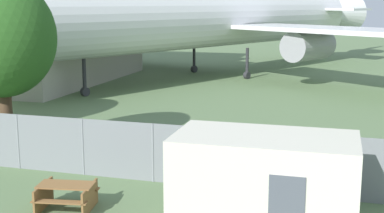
{
  "coord_description": "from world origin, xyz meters",
  "views": [
    {
      "loc": [
        5.99,
        -5.51,
        5.86
      ],
      "look_at": [
        0.46,
        13.36,
        2.0
      ],
      "focal_mm": 50.0,
      "sensor_mm": 36.0,
      "label": 1
    }
  ],
  "objects_px": {
    "portable_cabin": "(264,184)",
    "picnic_bench_open_grass": "(66,194)",
    "tree_behind_benches": "(1,38)",
    "airplane": "(209,18)"
  },
  "relations": [
    {
      "from": "airplane",
      "to": "portable_cabin",
      "type": "height_order",
      "value": "airplane"
    },
    {
      "from": "airplane",
      "to": "tree_behind_benches",
      "type": "distance_m",
      "value": 24.06
    },
    {
      "from": "picnic_bench_open_grass",
      "to": "tree_behind_benches",
      "type": "height_order",
      "value": "tree_behind_benches"
    },
    {
      "from": "tree_behind_benches",
      "to": "airplane",
      "type": "bearing_deg",
      "value": 86.36
    },
    {
      "from": "portable_cabin",
      "to": "picnic_bench_open_grass",
      "type": "bearing_deg",
      "value": -179.2
    },
    {
      "from": "portable_cabin",
      "to": "tree_behind_benches",
      "type": "bearing_deg",
      "value": 159.77
    },
    {
      "from": "airplane",
      "to": "portable_cabin",
      "type": "distance_m",
      "value": 29.09
    },
    {
      "from": "airplane",
      "to": "picnic_bench_open_grass",
      "type": "bearing_deg",
      "value": 32.87
    },
    {
      "from": "portable_cabin",
      "to": "tree_behind_benches",
      "type": "distance_m",
      "value": 11.26
    },
    {
      "from": "tree_behind_benches",
      "to": "picnic_bench_open_grass",
      "type": "bearing_deg",
      "value": -39.49
    }
  ]
}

